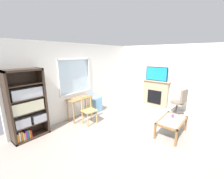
{
  "coord_description": "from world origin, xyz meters",
  "views": [
    {
      "loc": [
        -3.48,
        -2.03,
        2.24
      ],
      "look_at": [
        0.19,
        0.95,
        1.07
      ],
      "focal_mm": 23.39,
      "sensor_mm": 36.0,
      "label": 1
    }
  ],
  "objects_px": {
    "plastic_drawer_unit": "(95,104)",
    "office_chair": "(180,101)",
    "bookshelf": "(27,107)",
    "wooden_chair": "(89,110)",
    "fireplace": "(155,93)",
    "coffee_table": "(172,122)",
    "tv": "(157,74)",
    "sippy_cup": "(173,116)",
    "desk_under_window": "(80,102)"
  },
  "relations": [
    {
      "from": "tv",
      "to": "desk_under_window",
      "type": "bearing_deg",
      "value": 153.33
    },
    {
      "from": "wooden_chair",
      "to": "office_chair",
      "type": "xyz_separation_m",
      "value": [
        2.56,
        -2.1,
        0.09
      ]
    },
    {
      "from": "office_chair",
      "to": "sippy_cup",
      "type": "distance_m",
      "value": 1.41
    },
    {
      "from": "bookshelf",
      "to": "tv",
      "type": "distance_m",
      "value": 4.89
    },
    {
      "from": "bookshelf",
      "to": "tv",
      "type": "height_order",
      "value": "bookshelf"
    },
    {
      "from": "desk_under_window",
      "to": "sippy_cup",
      "type": "distance_m",
      "value": 3.02
    },
    {
      "from": "coffee_table",
      "to": "desk_under_window",
      "type": "bearing_deg",
      "value": 107.96
    },
    {
      "from": "wooden_chair",
      "to": "fireplace",
      "type": "bearing_deg",
      "value": -17.71
    },
    {
      "from": "wooden_chair",
      "to": "sippy_cup",
      "type": "xyz_separation_m",
      "value": [
        1.16,
        -2.29,
        0.03
      ]
    },
    {
      "from": "desk_under_window",
      "to": "bookshelf",
      "type": "bearing_deg",
      "value": 176.23
    },
    {
      "from": "bookshelf",
      "to": "tv",
      "type": "relative_size",
      "value": 2.0
    },
    {
      "from": "bookshelf",
      "to": "coffee_table",
      "type": "relative_size",
      "value": 1.79
    },
    {
      "from": "fireplace",
      "to": "tv",
      "type": "xyz_separation_m",
      "value": [
        -0.02,
        -0.0,
        0.84
      ]
    },
    {
      "from": "fireplace",
      "to": "plastic_drawer_unit",
      "type": "bearing_deg",
      "value": 144.8
    },
    {
      "from": "wooden_chair",
      "to": "tv",
      "type": "relative_size",
      "value": 0.97
    },
    {
      "from": "fireplace",
      "to": "office_chair",
      "type": "height_order",
      "value": "fireplace"
    },
    {
      "from": "bookshelf",
      "to": "plastic_drawer_unit",
      "type": "relative_size",
      "value": 3.18
    },
    {
      "from": "desk_under_window",
      "to": "wooden_chair",
      "type": "distance_m",
      "value": 0.54
    },
    {
      "from": "office_chair",
      "to": "plastic_drawer_unit",
      "type": "bearing_deg",
      "value": 122.5
    },
    {
      "from": "desk_under_window",
      "to": "plastic_drawer_unit",
      "type": "relative_size",
      "value": 1.51
    },
    {
      "from": "tv",
      "to": "sippy_cup",
      "type": "height_order",
      "value": "tv"
    },
    {
      "from": "tv",
      "to": "coffee_table",
      "type": "xyz_separation_m",
      "value": [
        -2.03,
        -1.36,
        -1.02
      ]
    },
    {
      "from": "tv",
      "to": "sippy_cup",
      "type": "bearing_deg",
      "value": -144.52
    },
    {
      "from": "fireplace",
      "to": "bookshelf",
      "type": "bearing_deg",
      "value": 160.95
    },
    {
      "from": "bookshelf",
      "to": "desk_under_window",
      "type": "relative_size",
      "value": 2.1
    },
    {
      "from": "wooden_chair",
      "to": "plastic_drawer_unit",
      "type": "relative_size",
      "value": 1.53
    },
    {
      "from": "fireplace",
      "to": "sippy_cup",
      "type": "height_order",
      "value": "fireplace"
    },
    {
      "from": "coffee_table",
      "to": "sippy_cup",
      "type": "distance_m",
      "value": 0.21
    },
    {
      "from": "plastic_drawer_unit",
      "to": "tv",
      "type": "height_order",
      "value": "tv"
    },
    {
      "from": "coffee_table",
      "to": "plastic_drawer_unit",
      "type": "bearing_deg",
      "value": 92.47
    },
    {
      "from": "desk_under_window",
      "to": "sippy_cup",
      "type": "height_order",
      "value": "desk_under_window"
    },
    {
      "from": "plastic_drawer_unit",
      "to": "coffee_table",
      "type": "height_order",
      "value": "plastic_drawer_unit"
    },
    {
      "from": "sippy_cup",
      "to": "fireplace",
      "type": "bearing_deg",
      "value": 35.21
    },
    {
      "from": "plastic_drawer_unit",
      "to": "office_chair",
      "type": "distance_m",
      "value": 3.18
    },
    {
      "from": "desk_under_window",
      "to": "office_chair",
      "type": "distance_m",
      "value": 3.62
    },
    {
      "from": "sippy_cup",
      "to": "desk_under_window",
      "type": "bearing_deg",
      "value": 111.4
    },
    {
      "from": "sippy_cup",
      "to": "coffee_table",
      "type": "bearing_deg",
      "value": -166.65
    },
    {
      "from": "coffee_table",
      "to": "office_chair",
      "type": "bearing_deg",
      "value": 8.24
    },
    {
      "from": "office_chair",
      "to": "coffee_table",
      "type": "height_order",
      "value": "office_chair"
    },
    {
      "from": "bookshelf",
      "to": "office_chair",
      "type": "relative_size",
      "value": 1.87
    },
    {
      "from": "wooden_chair",
      "to": "plastic_drawer_unit",
      "type": "distance_m",
      "value": 1.04
    },
    {
      "from": "fireplace",
      "to": "office_chair",
      "type": "xyz_separation_m",
      "value": [
        -0.47,
        -1.14,
        -0.0
      ]
    },
    {
      "from": "tv",
      "to": "coffee_table",
      "type": "bearing_deg",
      "value": -146.12
    },
    {
      "from": "bookshelf",
      "to": "sippy_cup",
      "type": "relative_size",
      "value": 20.75
    },
    {
      "from": "bookshelf",
      "to": "fireplace",
      "type": "xyz_separation_m",
      "value": [
        4.61,
        -1.59,
        -0.32
      ]
    },
    {
      "from": "desk_under_window",
      "to": "office_chair",
      "type": "bearing_deg",
      "value": -46.35
    },
    {
      "from": "bookshelf",
      "to": "fireplace",
      "type": "distance_m",
      "value": 4.89
    },
    {
      "from": "desk_under_window",
      "to": "tv",
      "type": "height_order",
      "value": "tv"
    },
    {
      "from": "fireplace",
      "to": "coffee_table",
      "type": "bearing_deg",
      "value": -146.36
    },
    {
      "from": "plastic_drawer_unit",
      "to": "coffee_table",
      "type": "relative_size",
      "value": 0.56
    }
  ]
}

